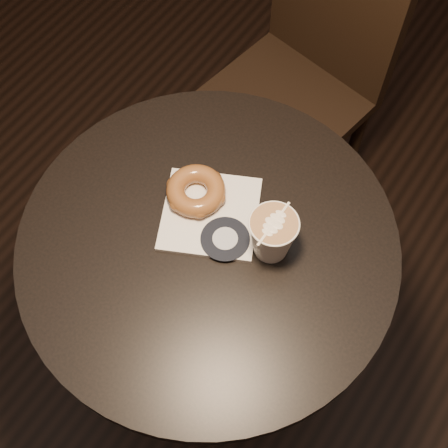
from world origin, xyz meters
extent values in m
plane|color=black|center=(0.00, 0.00, 0.00)|extent=(4.50, 4.50, 0.00)
cylinder|color=black|center=(0.00, 0.00, 0.73)|extent=(0.70, 0.70, 0.03)
cylinder|color=black|center=(0.00, 0.00, 0.37)|extent=(0.07, 0.07, 0.70)
cylinder|color=black|center=(0.00, 0.00, 0.01)|extent=(0.44, 0.44, 0.02)
cube|color=black|center=(-0.17, 0.58, 0.43)|extent=(0.44, 0.44, 0.04)
cylinder|color=black|center=(-0.36, 0.45, 0.21)|extent=(0.03, 0.03, 0.43)
cylinder|color=black|center=(-0.04, 0.40, 0.21)|extent=(0.03, 0.03, 0.43)
cylinder|color=black|center=(-0.30, 0.77, 0.21)|extent=(0.03, 0.03, 0.43)
cylinder|color=black|center=(0.02, 0.72, 0.21)|extent=(0.03, 0.03, 0.43)
cube|color=white|center=(-0.03, 0.05, 0.75)|extent=(0.23, 0.23, 0.01)
torus|color=brown|center=(-0.07, 0.06, 0.78)|extent=(0.11, 0.11, 0.04)
camera|label=1|loc=(0.31, -0.40, 1.76)|focal=50.00mm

